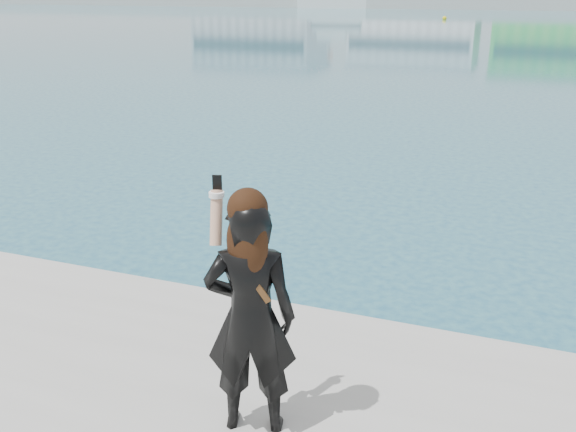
% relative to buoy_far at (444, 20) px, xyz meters
% --- Properties ---
extents(far_quay, '(320.00, 40.00, 2.00)m').
position_rel_buoy_far_xyz_m(far_quay, '(9.45, 54.32, 1.00)').
color(far_quay, '#9E9E99').
rests_on(far_quay, ground).
extents(buoy_far, '(0.50, 0.50, 0.50)m').
position_rel_buoy_far_xyz_m(buoy_far, '(0.00, 0.00, 0.00)').
color(buoy_far, yellow).
rests_on(buoy_far, ground).
extents(woman, '(0.70, 0.56, 1.77)m').
position_rel_buoy_far_xyz_m(woman, '(9.19, -76.50, 1.70)').
color(woman, black).
rests_on(woman, near_quay).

